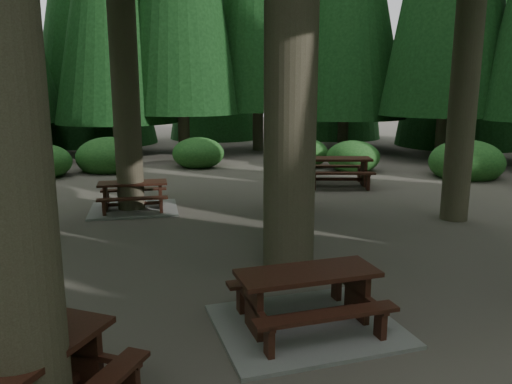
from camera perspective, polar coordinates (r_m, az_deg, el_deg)
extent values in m
plane|color=#4B453D|center=(8.09, -1.22, -9.53)|extent=(80.00, 80.00, 0.00)
cube|color=gray|center=(6.50, 5.80, -14.95)|extent=(2.23, 1.85, 0.05)
cube|color=black|center=(6.22, 5.93, -9.21)|extent=(1.74, 0.69, 0.06)
cube|color=black|center=(6.82, 3.94, -9.82)|extent=(1.74, 0.26, 0.05)
cube|color=black|center=(5.85, 8.16, -13.76)|extent=(1.74, 0.26, 0.05)
cube|color=black|center=(6.15, -0.26, -13.23)|extent=(0.08, 0.53, 0.69)
cube|color=black|center=(6.12, -0.26, -12.74)|extent=(0.09, 1.40, 0.06)
cube|color=black|center=(6.65, 11.47, -11.45)|extent=(0.08, 0.53, 0.69)
cube|color=black|center=(6.63, 11.49, -10.99)|extent=(0.09, 1.40, 0.06)
cube|color=black|center=(6.44, 5.82, -13.77)|extent=(1.45, 0.09, 0.08)
cube|color=gray|center=(12.55, -13.77, -1.93)|extent=(2.21, 1.88, 0.05)
cube|color=black|center=(12.41, -13.92, 0.99)|extent=(1.67, 0.76, 0.05)
cube|color=black|center=(13.00, -13.79, 0.26)|extent=(1.63, 0.36, 0.05)
cube|color=black|center=(11.94, -13.93, -0.76)|extent=(1.63, 0.36, 0.05)
cube|color=black|center=(12.53, -16.80, -0.72)|extent=(0.11, 0.50, 0.65)
cube|color=black|center=(12.51, -16.82, -0.48)|extent=(0.18, 1.31, 0.05)
cube|color=black|center=(12.48, -10.87, -0.46)|extent=(0.11, 0.50, 0.65)
cube|color=black|center=(12.47, -10.88, -0.22)|extent=(0.18, 1.31, 0.05)
cube|color=black|center=(12.52, -13.80, -1.32)|extent=(1.35, 0.19, 0.07)
cube|color=black|center=(15.32, 9.38, 3.76)|extent=(2.11, 1.32, 0.07)
cube|color=black|center=(16.01, 8.99, 2.93)|extent=(1.96, 0.85, 0.05)
cube|color=black|center=(14.73, 9.72, 2.13)|extent=(1.96, 0.85, 0.05)
cube|color=black|center=(15.28, 6.40, 2.21)|extent=(0.26, 0.60, 0.79)
cube|color=black|center=(15.27, 6.41, 2.45)|extent=(0.56, 1.54, 0.07)
cube|color=black|center=(15.52, 12.20, 2.16)|extent=(0.26, 0.60, 0.79)
cube|color=black|center=(15.51, 12.21, 2.40)|extent=(0.56, 1.54, 0.07)
cube|color=black|center=(15.41, 9.30, 1.47)|extent=(1.59, 0.57, 0.09)
cube|color=black|center=(4.82, -25.55, -16.79)|extent=(1.61, 1.84, 0.06)
cube|color=black|center=(5.45, -19.68, -17.40)|extent=(0.48, 0.39, 0.71)
cube|color=black|center=(5.42, -19.73, -16.85)|extent=(1.20, 0.91, 0.06)
ellipsoid|color=#1D521C|center=(18.04, 22.87, 2.85)|extent=(2.42, 2.42, 1.49)
ellipsoid|color=#1D521C|center=(18.22, 11.03, 3.65)|extent=(1.90, 1.90, 1.17)
ellipsoid|color=#1D521C|center=(19.00, 5.49, 4.15)|extent=(1.84, 1.84, 1.13)
ellipsoid|color=#1D521C|center=(18.97, -6.61, 4.12)|extent=(1.95, 1.95, 1.20)
ellipsoid|color=#1D521C|center=(18.64, -16.44, 3.57)|extent=(2.31, 2.31, 1.42)
ellipsoid|color=#1D521C|center=(18.12, -23.24, 2.85)|extent=(1.93, 1.93, 1.19)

